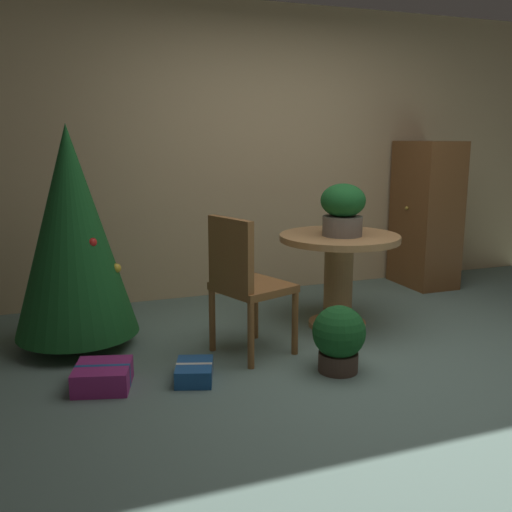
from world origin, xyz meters
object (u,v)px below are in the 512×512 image
object	(u,v)px
flower_vase	(343,208)
round_dining_table	(339,264)
holiday_tree	(72,232)
gift_box_blue	(194,372)
gift_box_purple	(103,376)
potted_plant	(339,337)
wooden_cabinet	(426,214)
wooden_chair_left_near	(244,279)

from	to	relation	value
flower_vase	round_dining_table	bearing A→B (deg)	84.56
holiday_tree	gift_box_blue	size ratio (longest dim) A/B	4.40
gift_box_blue	gift_box_purple	xyz separation A→B (m)	(-0.53, 0.09, 0.02)
flower_vase	potted_plant	world-z (taller)	flower_vase
gift_box_blue	wooden_cabinet	size ratio (longest dim) A/B	0.25
gift_box_purple	wooden_cabinet	world-z (taller)	wooden_cabinet
gift_box_blue	gift_box_purple	distance (m)	0.53
wooden_chair_left_near	gift_box_blue	distance (m)	0.69
flower_vase	gift_box_blue	distance (m)	1.65
flower_vase	holiday_tree	xyz separation A→B (m)	(-1.90, 0.28, -0.11)
gift_box_purple	potted_plant	world-z (taller)	potted_plant
wooden_cabinet	potted_plant	size ratio (longest dim) A/B	3.31
holiday_tree	wooden_cabinet	size ratio (longest dim) A/B	1.09
round_dining_table	holiday_tree	size ratio (longest dim) A/B	0.59
holiday_tree	wooden_cabinet	distance (m)	3.37
wooden_chair_left_near	potted_plant	bearing A→B (deg)	-45.01
holiday_tree	gift_box_purple	size ratio (longest dim) A/B	3.91
round_dining_table	wooden_cabinet	world-z (taller)	wooden_cabinet
wooden_cabinet	potted_plant	bearing A→B (deg)	-138.01
holiday_tree	flower_vase	bearing A→B (deg)	-8.40
flower_vase	wooden_chair_left_near	bearing A→B (deg)	-162.71
flower_vase	potted_plant	distance (m)	1.09
gift_box_blue	potted_plant	size ratio (longest dim) A/B	0.82
round_dining_table	gift_box_blue	distance (m)	1.49
round_dining_table	wooden_chair_left_near	distance (m)	0.93
flower_vase	wooden_cabinet	distance (m)	1.69
wooden_chair_left_near	holiday_tree	bearing A→B (deg)	151.92
gift_box_purple	holiday_tree	bearing A→B (deg)	96.60
gift_box_blue	gift_box_purple	bearing A→B (deg)	170.83
wooden_chair_left_near	gift_box_blue	world-z (taller)	wooden_chair_left_near
round_dining_table	holiday_tree	xyz separation A→B (m)	(-1.90, 0.23, 0.32)
gift_box_purple	potted_plant	xyz separation A→B (m)	(1.41, -0.26, 0.15)
flower_vase	gift_box_purple	world-z (taller)	flower_vase
holiday_tree	wooden_cabinet	xyz separation A→B (m)	(3.31, 0.62, -0.12)
round_dining_table	flower_vase	distance (m)	0.43
gift_box_purple	wooden_cabinet	distance (m)	3.56
potted_plant	wooden_cabinet	bearing A→B (deg)	41.99
round_dining_table	wooden_cabinet	bearing A→B (deg)	31.36
gift_box_blue	wooden_cabinet	world-z (taller)	wooden_cabinet
wooden_chair_left_near	gift_box_blue	bearing A→B (deg)	-145.67
potted_plant	wooden_chair_left_near	bearing A→B (deg)	134.99
wooden_chair_left_near	potted_plant	world-z (taller)	wooden_chair_left_near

